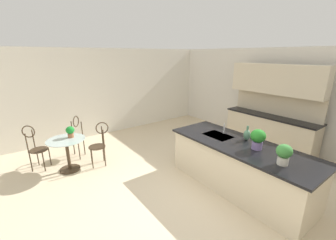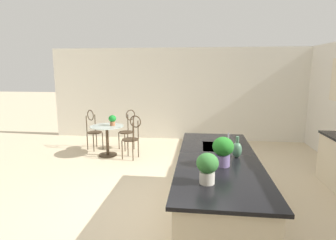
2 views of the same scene
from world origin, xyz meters
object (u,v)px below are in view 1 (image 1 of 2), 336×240
chair_near_window (35,145)px  chair_toward_desk (76,135)px  potted_plant_counter_far (284,153)px  potted_plant_on_table (70,131)px  vase_on_counter (247,135)px  potted_plant_counter_near (258,138)px  bistro_table (68,152)px  chair_by_island (99,142)px

chair_near_window → chair_toward_desk: size_ratio=1.00×
chair_toward_desk → potted_plant_counter_far: (4.14, 1.97, 0.53)m
potted_plant_on_table → vase_on_counter: size_ratio=0.89×
chair_toward_desk → potted_plant_counter_near: 4.23m
bistro_table → chair_near_window: chair_near_window is taller
chair_near_window → potted_plant_on_table: bearing=57.6°
chair_by_island → potted_plant_counter_near: bearing=33.4°
potted_plant_on_table → potted_plant_counter_near: potted_plant_counter_near is taller
chair_near_window → chair_toward_desk: 0.91m
chair_near_window → chair_toward_desk: bearing=98.2°
chair_near_window → potted_plant_on_table: size_ratio=4.07×
chair_toward_desk → potted_plant_counter_near: (3.59, 2.16, 0.55)m
chair_by_island → potted_plant_counter_near: potted_plant_counter_near is taller
bistro_table → chair_near_window: bearing=-131.8°
chair_by_island → chair_toward_desk: same height
potted_plant_counter_near → vase_on_counter: (-0.35, 0.21, -0.10)m
bistro_table → chair_toward_desk: size_ratio=0.77×
chair_near_window → chair_toward_desk: same height
potted_plant_counter_near → bistro_table: bearing=-139.8°
potted_plant_on_table → potted_plant_counter_far: potted_plant_counter_far is taller
potted_plant_counter_far → vase_on_counter: 0.99m
chair_by_island → potted_plant_on_table: (-0.23, -0.54, 0.31)m
bistro_table → chair_near_window: (-0.49, -0.55, 0.13)m
chair_toward_desk → potted_plant_counter_far: potted_plant_counter_far is taller
chair_by_island → vase_on_counter: bearing=40.0°
chair_toward_desk → potted_plant_counter_far: 4.62m
potted_plant_counter_near → potted_plant_counter_far: size_ratio=1.11×
bistro_table → potted_plant_on_table: size_ratio=3.13×
bistro_table → potted_plant_counter_far: 4.27m
chair_toward_desk → potted_plant_counter_near: potted_plant_counter_near is taller
chair_toward_desk → chair_by_island: bearing=21.8°
bistro_table → potted_plant_counter_far: bearing=33.3°
potted_plant_counter_far → chair_toward_desk: bearing=-154.6°
chair_toward_desk → vase_on_counter: size_ratio=3.62×
vase_on_counter → potted_plant_on_table: bearing=-135.9°
chair_toward_desk → potted_plant_counter_near: bearing=31.1°
chair_toward_desk → vase_on_counter: bearing=36.2°
bistro_table → vase_on_counter: (2.62, 2.73, 0.58)m
potted_plant_on_table → potted_plant_counter_far: size_ratio=0.79×
bistro_table → potted_plant_on_table: bearing=117.3°
bistro_table → chair_near_window: size_ratio=0.77×
chair_by_island → potted_plant_on_table: 0.67m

